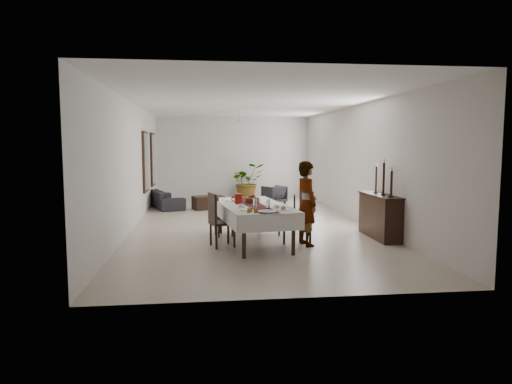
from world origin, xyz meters
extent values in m
cube|color=#C3B29B|center=(0.00, 0.00, 0.00)|extent=(6.00, 12.00, 0.00)
cube|color=white|center=(0.00, 0.00, 3.20)|extent=(6.00, 12.00, 0.02)
cube|color=silver|center=(0.00, 6.00, 1.60)|extent=(6.00, 0.02, 3.20)
cube|color=silver|center=(0.00, -6.00, 1.60)|extent=(6.00, 0.02, 3.20)
cube|color=silver|center=(-3.00, 0.00, 1.60)|extent=(0.02, 12.00, 3.20)
cube|color=silver|center=(3.00, 0.00, 1.60)|extent=(0.02, 12.00, 3.20)
cube|color=black|center=(-0.17, -2.38, 0.80)|extent=(1.46, 2.79, 0.06)
cylinder|color=black|center=(-0.48, -3.70, 0.39)|extent=(0.09, 0.09, 0.78)
cylinder|color=black|center=(0.48, -3.57, 0.39)|extent=(0.09, 0.09, 0.78)
cylinder|color=black|center=(-0.82, -1.20, 0.39)|extent=(0.09, 0.09, 0.78)
cylinder|color=black|center=(0.15, -1.07, 0.39)|extent=(0.09, 0.09, 0.78)
cube|color=silver|center=(-0.17, -2.38, 0.84)|extent=(1.68, 3.01, 0.01)
cube|color=white|center=(-0.81, -2.47, 0.68)|extent=(0.39, 2.84, 0.33)
cube|color=white|center=(0.47, -2.30, 0.68)|extent=(0.39, 2.84, 0.33)
cube|color=silver|center=(0.02, -3.80, 0.68)|extent=(1.30, 0.19, 0.33)
cube|color=silver|center=(-0.36, -0.97, 0.68)|extent=(1.30, 0.19, 0.33)
cube|color=#52171A|center=(-0.17, -2.38, 0.85)|extent=(0.76, 2.80, 0.00)
cylinder|color=maroon|center=(-0.47, -2.26, 0.96)|extent=(0.19, 0.19, 0.22)
torus|color=maroon|center=(-0.56, -2.27, 0.96)|extent=(0.13, 0.04, 0.13)
cylinder|color=silver|center=(0.06, -3.08, 0.94)|extent=(0.08, 0.08, 0.19)
cylinder|color=white|center=(-0.20, -3.00, 0.94)|extent=(0.08, 0.08, 0.19)
cylinder|color=white|center=(0.25, -3.00, 0.88)|extent=(0.10, 0.10, 0.07)
cylinder|color=silver|center=(0.25, -3.00, 0.85)|extent=(0.17, 0.17, 0.01)
cylinder|color=silver|center=(-0.45, -2.81, 0.88)|extent=(0.10, 0.10, 0.07)
cylinder|color=white|center=(-0.45, -2.81, 0.85)|extent=(0.17, 0.17, 0.01)
cylinder|color=white|center=(0.33, -3.32, 0.85)|extent=(0.27, 0.27, 0.02)
sphere|color=tan|center=(0.33, -3.32, 0.88)|extent=(0.10, 0.10, 0.10)
cylinder|color=white|center=(-0.39, -3.25, 0.85)|extent=(0.27, 0.27, 0.02)
cylinder|color=silver|center=(-0.60, -1.83, 0.85)|extent=(0.27, 0.27, 0.02)
cylinder|color=#414146|center=(-0.01, -3.54, 0.86)|extent=(0.40, 0.40, 0.02)
cylinder|color=brown|center=(-0.25, -3.60, 0.89)|extent=(0.07, 0.07, 0.08)
cylinder|color=#9B6416|center=(-0.37, -3.55, 0.89)|extent=(0.07, 0.07, 0.08)
cylinder|color=#914E15|center=(-0.33, -3.44, 0.89)|extent=(0.07, 0.07, 0.08)
cylinder|color=brown|center=(-0.15, -2.10, 0.90)|extent=(0.33, 0.33, 0.11)
sphere|color=#AB1E11|center=(-0.12, -2.08, 0.98)|extent=(0.10, 0.10, 0.10)
sphere|color=#4A7824|center=(-0.20, -2.07, 0.98)|extent=(0.09, 0.09, 0.09)
cube|color=black|center=(0.73, -2.74, 0.51)|extent=(0.62, 0.62, 0.06)
cylinder|color=black|center=(0.99, -2.86, 0.24)|extent=(0.06, 0.06, 0.48)
cylinder|color=black|center=(0.85, -2.48, 0.24)|extent=(0.06, 0.06, 0.48)
cylinder|color=black|center=(0.61, -2.99, 0.24)|extent=(0.06, 0.06, 0.48)
cylinder|color=black|center=(0.48, -2.62, 0.24)|extent=(0.06, 0.06, 0.48)
cube|color=black|center=(0.94, -2.66, 0.84)|extent=(0.20, 0.47, 0.62)
cube|color=black|center=(0.71, -1.61, 0.43)|extent=(0.48, 0.48, 0.05)
cylinder|color=black|center=(0.84, -1.80, 0.20)|extent=(0.05, 0.05, 0.40)
cylinder|color=black|center=(0.91, -1.47, 0.20)|extent=(0.05, 0.05, 0.40)
cylinder|color=black|center=(0.52, -1.74, 0.20)|extent=(0.05, 0.05, 0.40)
cylinder|color=black|center=(0.58, -1.41, 0.20)|extent=(0.05, 0.05, 0.40)
cube|color=black|center=(0.89, -1.64, 0.70)|extent=(0.11, 0.41, 0.52)
cube|color=black|center=(-0.84, -2.64, 0.50)|extent=(0.59, 0.59, 0.05)
cylinder|color=black|center=(-1.08, -2.51, 0.23)|extent=(0.06, 0.06, 0.47)
cylinder|color=black|center=(-0.97, -2.88, 0.23)|extent=(0.06, 0.06, 0.47)
cylinder|color=black|center=(-0.70, -2.40, 0.23)|extent=(0.06, 0.06, 0.47)
cylinder|color=black|center=(-0.60, -2.77, 0.23)|extent=(0.06, 0.06, 0.47)
cube|color=black|center=(-1.05, -2.70, 0.82)|extent=(0.17, 0.47, 0.61)
cube|color=black|center=(-0.76, -1.53, 0.41)|extent=(0.47, 0.47, 0.05)
cylinder|color=black|center=(-0.95, -1.41, 0.20)|extent=(0.05, 0.05, 0.39)
cylinder|color=black|center=(-0.89, -1.72, 0.20)|extent=(0.05, 0.05, 0.39)
cylinder|color=black|center=(-0.64, -1.34, 0.20)|extent=(0.05, 0.05, 0.39)
cylinder|color=black|center=(-0.57, -1.66, 0.20)|extent=(0.05, 0.05, 0.39)
cube|color=black|center=(-0.94, -1.57, 0.68)|extent=(0.12, 0.39, 0.50)
imported|color=gray|center=(0.93, -2.75, 0.89)|extent=(0.54, 0.72, 1.78)
cube|color=black|center=(2.78, -2.15, 0.48)|extent=(0.43, 1.60, 0.96)
cube|color=black|center=(2.78, -2.15, 0.98)|extent=(0.47, 1.67, 0.03)
cylinder|color=black|center=(2.78, -2.74, 1.01)|extent=(0.11, 0.11, 0.03)
cylinder|color=black|center=(2.78, -2.74, 1.29)|extent=(0.05, 0.05, 0.53)
cylinder|color=beige|center=(2.78, -2.74, 1.60)|extent=(0.04, 0.04, 0.09)
cylinder|color=black|center=(2.78, -2.31, 1.01)|extent=(0.11, 0.11, 0.03)
cylinder|color=black|center=(2.78, -2.31, 1.37)|extent=(0.05, 0.05, 0.70)
cylinder|color=white|center=(2.78, -2.31, 1.76)|extent=(0.04, 0.04, 0.09)
cylinder|color=black|center=(2.78, -1.88, 1.01)|extent=(0.11, 0.11, 0.03)
cylinder|color=black|center=(2.78, -1.88, 1.32)|extent=(0.05, 0.05, 0.59)
cylinder|color=beige|center=(2.78, -1.88, 1.66)|extent=(0.04, 0.04, 0.09)
imported|color=#252327|center=(-2.47, 3.44, 0.30)|extent=(1.41, 2.18, 0.59)
imported|color=#2C2A30|center=(1.33, 4.11, 0.33)|extent=(0.96, 0.96, 0.65)
cube|color=black|center=(-1.06, 2.96, 0.21)|extent=(1.11, 0.89, 0.43)
imported|color=#274F1F|center=(0.48, 5.46, 0.70)|extent=(1.55, 1.45, 1.40)
cube|color=black|center=(-2.96, 2.20, 1.60)|extent=(0.06, 1.05, 1.85)
cube|color=white|center=(-2.92, 2.20, 1.60)|extent=(0.01, 0.90, 1.70)
cube|color=black|center=(-2.96, 4.30, 1.60)|extent=(0.06, 1.05, 1.85)
cube|color=white|center=(-2.92, 4.30, 1.60)|extent=(0.01, 0.90, 1.70)
cylinder|color=white|center=(0.00, 3.00, 3.10)|extent=(0.04, 0.04, 0.20)
cylinder|color=silver|center=(0.00, 3.00, 2.90)|extent=(0.16, 0.16, 0.08)
cube|color=white|center=(0.00, 3.35, 2.90)|extent=(0.10, 0.55, 0.01)
cube|color=white|center=(0.00, 2.65, 2.90)|extent=(0.10, 0.55, 0.01)
cube|color=white|center=(0.35, 3.00, 2.90)|extent=(0.55, 0.10, 0.01)
cube|color=silver|center=(-0.35, 3.00, 2.90)|extent=(0.55, 0.10, 0.01)
camera|label=1|loc=(-1.24, -12.04, 2.13)|focal=32.00mm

